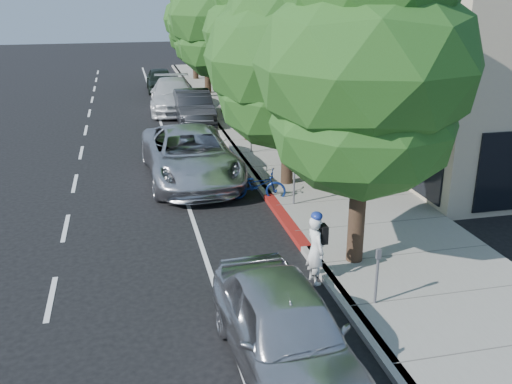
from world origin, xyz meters
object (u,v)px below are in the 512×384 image
object	(u,v)px
street_tree_0	(366,69)
street_tree_5	(194,20)
street_tree_3	(223,16)
silver_suv	(190,155)
street_tree_2	(249,34)
near_car_a	(285,330)
street_tree_4	(206,25)
white_pickup	(173,95)
dark_suv_far	(160,80)
pedestrian	(281,117)
cyclist	(315,250)
street_tree_1	(289,59)
bicycle	(256,185)
dark_sedan	(193,107)

from	to	relation	value
street_tree_0	street_tree_5	xyz separation A→B (m)	(0.00, 30.00, -0.56)
street_tree_3	silver_suv	world-z (taller)	street_tree_3
street_tree_2	near_car_a	world-z (taller)	street_tree_2
street_tree_4	white_pickup	xyz separation A→B (m)	(-2.59, -4.34, -3.40)
street_tree_2	white_pickup	world-z (taller)	street_tree_2
dark_suv_far	pedestrian	world-z (taller)	pedestrian
white_pickup	pedestrian	world-z (taller)	pedestrian
street_tree_0	pedestrian	distance (m)	13.29
street_tree_4	cyclist	bearing A→B (deg)	-92.84
street_tree_1	pedestrian	bearing A→B (deg)	76.28
cyclist	bicycle	size ratio (longest dim) A/B	0.86
white_pickup	street_tree_2	bearing A→B (deg)	-67.18
street_tree_3	bicycle	size ratio (longest dim) A/B	4.41
silver_suv	dark_suv_far	world-z (taller)	silver_suv
silver_suv	pedestrian	distance (m)	6.96
street_tree_3	white_pickup	world-z (taller)	street_tree_3
street_tree_1	dark_sedan	size ratio (longest dim) A/B	1.50
dark_sedan	silver_suv	bearing A→B (deg)	-97.55
near_car_a	dark_suv_far	bearing A→B (deg)	87.02
bicycle	pedestrian	bearing A→B (deg)	-1.00
white_pickup	dark_suv_far	xyz separation A→B (m)	(-0.23, 6.44, -0.12)
street_tree_2	street_tree_3	size ratio (longest dim) A/B	0.87
street_tree_5	dark_sedan	xyz separation A→B (m)	(-1.87, -13.63, -3.40)
street_tree_4	pedestrian	distance (m)	11.95
street_tree_5	dark_sedan	distance (m)	14.17
street_tree_0	white_pickup	bearing A→B (deg)	97.52
street_tree_1	dark_sedan	xyz separation A→B (m)	(-1.87, 10.37, -3.47)
dark_suv_far	near_car_a	size ratio (longest dim) A/B	0.90
street_tree_2	street_tree_4	world-z (taller)	street_tree_2
white_pickup	street_tree_3	bearing A→B (deg)	-28.45
dark_sedan	near_car_a	world-z (taller)	near_car_a
street_tree_1	bicycle	size ratio (longest dim) A/B	3.85
cyclist	near_car_a	world-z (taller)	cyclist
dark_suv_far	pedestrian	distance (m)	14.18
silver_suv	dark_suv_far	xyz separation A→B (m)	(0.28, 18.59, -0.17)
white_pickup	pedestrian	size ratio (longest dim) A/B	3.65
street_tree_0	pedestrian	size ratio (longest dim) A/B	4.88
dark_suv_far	street_tree_1	bearing A→B (deg)	-81.29
street_tree_3	bicycle	world-z (taller)	street_tree_3
street_tree_0	bicycle	size ratio (longest dim) A/B	4.11
dark_sedan	near_car_a	size ratio (longest dim) A/B	1.03
silver_suv	white_pickup	bearing A→B (deg)	85.44
silver_suv	street_tree_1	bearing A→B (deg)	-27.99
dark_sedan	dark_suv_far	size ratio (longest dim) A/B	1.14
street_tree_1	street_tree_3	bearing A→B (deg)	90.00
street_tree_0	silver_suv	size ratio (longest dim) A/B	1.21
cyclist	dark_suv_far	distance (m)	26.73
cyclist	pedestrian	world-z (taller)	pedestrian
street_tree_4	cyclist	size ratio (longest dim) A/B	4.33
street_tree_5	silver_suv	world-z (taller)	street_tree_5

